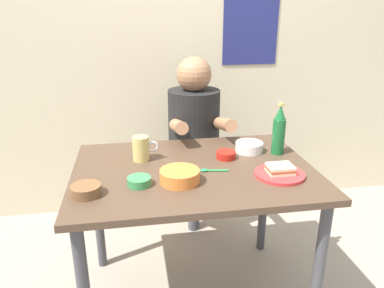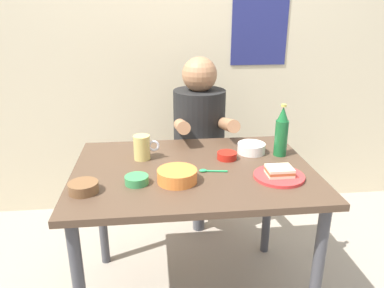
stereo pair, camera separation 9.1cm
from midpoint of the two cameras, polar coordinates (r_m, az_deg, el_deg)
name	(u,v)px [view 1 (the left image)]	position (r m, az deg, el deg)	size (l,w,h in m)	color
wall_back	(168,30)	(2.60, -4.85, 17.29)	(4.40, 0.09, 2.60)	beige
dining_table	(194,186)	(1.74, -1.23, -6.58)	(1.10, 0.80, 0.74)	#4C3828
stool	(194,183)	(2.44, -0.80, -6.06)	(0.34, 0.34, 0.45)	#4C4C51
person_seated	(194,123)	(2.28, -0.80, 3.26)	(0.33, 0.56, 0.72)	black
plate_orange	(280,174)	(1.65, 11.95, -4.62)	(0.22, 0.22, 0.01)	red
sandwich	(280,169)	(1.64, 12.01, -3.82)	(0.11, 0.09, 0.04)	beige
beer_mug	(141,148)	(1.79, -9.32, -0.69)	(0.13, 0.08, 0.12)	#D1BC66
beer_bottle	(279,131)	(1.87, 12.02, 1.97)	(0.06, 0.06, 0.26)	#19602D
condiment_bowl_brown	(86,190)	(1.52, -17.82, -6.79)	(0.12, 0.12, 0.04)	brown
sambal_bowl_red	(226,155)	(1.80, 3.89, -1.67)	(0.10, 0.10, 0.03)	#B21E14
soup_bowl_orange	(180,175)	(1.55, -3.59, -4.92)	(0.17, 0.17, 0.05)	orange
dip_bowl_green	(139,181)	(1.55, -9.88, -5.69)	(0.10, 0.10, 0.03)	#388C4C
rice_bowl_white	(249,147)	(1.90, 7.53, -0.40)	(0.14, 0.14, 0.05)	silver
spoon	(209,170)	(1.66, 1.11, -4.13)	(0.13, 0.03, 0.01)	#26A559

